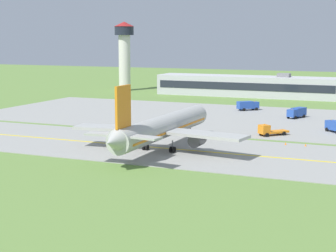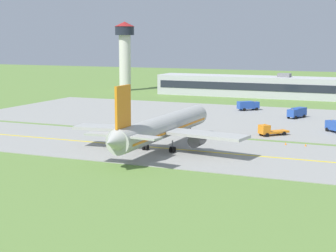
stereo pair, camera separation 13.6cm
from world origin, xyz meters
name	(u,v)px [view 2 (the right image)]	position (x,y,z in m)	size (l,w,h in m)	color
ground_plane	(142,147)	(0.00, 0.00, 0.00)	(500.00, 500.00, 0.00)	olive
taxiway_strip	(142,146)	(0.00, 0.00, 0.05)	(240.00, 28.00, 0.10)	gray
apron_pad	(253,119)	(10.00, 42.00, 0.05)	(140.00, 52.00, 0.10)	gray
taxiway_centreline	(142,146)	(0.00, 0.00, 0.11)	(220.00, 0.60, 0.01)	yellow
airplane_lead	(162,127)	(4.80, -1.32, 4.13)	(32.52, 39.54, 12.70)	#ADADA8
service_truck_baggage	(297,112)	(19.52, 48.19, 1.53)	(4.08, 6.34, 2.60)	#264CA5
service_truck_fuel	(269,130)	(19.04, 20.32, 1.18)	(5.80, 6.13, 2.59)	orange
service_truck_catering	(248,105)	(4.43, 57.77, 1.53)	(5.79, 5.59, 2.60)	#264CA5
terminal_building	(248,86)	(-5.86, 95.06, 3.48)	(62.48, 11.74, 8.14)	#B2B2B7
control_tower	(125,49)	(-54.33, 97.50, 15.62)	(7.60, 7.60, 25.84)	silver
traffic_cone_near_edge	(286,144)	(24.11, 11.78, 0.30)	(0.44, 0.44, 0.60)	orange
traffic_cone_mid_edge	(194,136)	(5.36, 13.05, 0.30)	(0.44, 0.44, 0.60)	orange
traffic_cone_far_edge	(306,145)	(27.76, 11.89, 0.30)	(0.44, 0.44, 0.60)	orange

